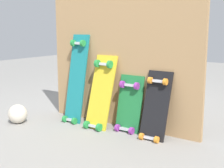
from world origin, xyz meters
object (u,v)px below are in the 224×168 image
at_px(skateboard_black, 155,110).
at_px(rubber_ball, 18,114).
at_px(skateboard_yellow, 100,95).
at_px(skateboard_green, 129,107).
at_px(skateboard_teal, 76,82).

distance_m(skateboard_black, rubber_ball, 1.35).
relative_size(skateboard_black, rubber_ball, 3.41).
relative_size(skateboard_yellow, skateboard_green, 1.29).
xyz_separation_m(skateboard_teal, rubber_ball, (-0.42, -0.39, -0.30)).
distance_m(skateboard_teal, skateboard_green, 0.62).
height_order(skateboard_teal, skateboard_green, skateboard_teal).
bearing_deg(skateboard_green, skateboard_yellow, -168.99).
xyz_separation_m(skateboard_yellow, skateboard_black, (0.56, 0.02, -0.06)).
distance_m(skateboard_green, rubber_ball, 1.10).
relative_size(skateboard_yellow, rubber_ball, 3.93).
xyz_separation_m(skateboard_yellow, skateboard_green, (0.28, 0.05, -0.08)).
relative_size(skateboard_teal, skateboard_green, 1.62).
bearing_deg(skateboard_yellow, skateboard_teal, 175.99).
relative_size(skateboard_teal, skateboard_yellow, 1.26).
bearing_deg(skateboard_black, skateboard_green, 173.33).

